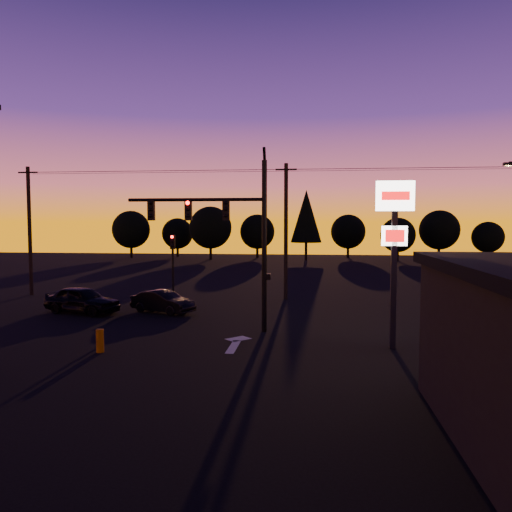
{
  "coord_description": "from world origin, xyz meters",
  "views": [
    {
      "loc": [
        3.66,
        -19.07,
        5.16
      ],
      "look_at": [
        1.0,
        5.0,
        3.5
      ],
      "focal_mm": 35.0,
      "sensor_mm": 36.0,
      "label": 1
    }
  ],
  "objects": [
    {
      "name": "ground",
      "position": [
        0.0,
        0.0,
        0.0
      ],
      "size": [
        120.0,
        120.0,
        0.0
      ],
      "primitive_type": "plane",
      "color": "black",
      "rests_on": "ground"
    },
    {
      "name": "lane_arrow",
      "position": [
        0.5,
        1.67,
        0.01
      ],
      "size": [
        1.2,
        3.1,
        0.01
      ],
      "color": "beige",
      "rests_on": "ground"
    },
    {
      "name": "traffic_signal_mast",
      "position": [
        -0.1,
        3.99,
        4.94
      ],
      "size": [
        6.79,
        0.52,
        8.58
      ],
      "color": "black",
      "rests_on": "ground"
    },
    {
      "name": "secondary_signal",
      "position": [
        -5.0,
        11.49,
        2.86
      ],
      "size": [
        0.3,
        0.31,
        4.35
      ],
      "color": "black",
      "rests_on": "ground"
    },
    {
      "name": "pylon_sign",
      "position": [
        7.0,
        1.5,
        4.91
      ],
      "size": [
        1.5,
        0.28,
        6.8
      ],
      "color": "black",
      "rests_on": "ground"
    },
    {
      "name": "utility_pole_0",
      "position": [
        -16.0,
        14.0,
        4.59
      ],
      "size": [
        1.4,
        0.26,
        9.0
      ],
      "color": "black",
      "rests_on": "ground"
    },
    {
      "name": "utility_pole_1",
      "position": [
        2.0,
        14.0,
        4.59
      ],
      "size": [
        1.4,
        0.26,
        9.0
      ],
      "color": "black",
      "rests_on": "ground"
    },
    {
      "name": "power_wires",
      "position": [
        2.0,
        14.0,
        8.57
      ],
      "size": [
        36.0,
        1.22,
        0.07
      ],
      "color": "black",
      "rests_on": "ground"
    },
    {
      "name": "bollard",
      "position": [
        -4.62,
        -0.42,
        0.46
      ],
      "size": [
        0.31,
        0.31,
        0.92
      ],
      "primitive_type": "cylinder",
      "color": "#A65B00",
      "rests_on": "ground"
    },
    {
      "name": "tree_0",
      "position": [
        -22.0,
        50.0,
        4.06
      ],
      "size": [
        5.36,
        5.36,
        6.74
      ],
      "color": "black",
      "rests_on": "ground"
    },
    {
      "name": "tree_1",
      "position": [
        -16.0,
        53.0,
        3.43
      ],
      "size": [
        4.54,
        4.54,
        5.71
      ],
      "color": "black",
      "rests_on": "ground"
    },
    {
      "name": "tree_2",
      "position": [
        -10.0,
        48.0,
        4.37
      ],
      "size": [
        5.77,
        5.78,
        7.26
      ],
      "color": "black",
      "rests_on": "ground"
    },
    {
      "name": "tree_3",
      "position": [
        -4.0,
        52.0,
        3.75
      ],
      "size": [
        4.95,
        4.95,
        6.22
      ],
      "color": "black",
      "rests_on": "ground"
    },
    {
      "name": "tree_4",
      "position": [
        3.0,
        49.0,
        5.93
      ],
      "size": [
        4.18,
        4.18,
        9.5
      ],
      "color": "black",
      "rests_on": "ground"
    },
    {
      "name": "tree_5",
      "position": [
        9.0,
        54.0,
        3.75
      ],
      "size": [
        4.95,
        4.95,
        6.22
      ],
      "color": "black",
      "rests_on": "ground"
    },
    {
      "name": "tree_6",
      "position": [
        15.0,
        48.0,
        3.43
      ],
      "size": [
        4.54,
        4.54,
        5.71
      ],
      "color": "black",
      "rests_on": "ground"
    },
    {
      "name": "tree_7",
      "position": [
        21.0,
        51.0,
        4.06
      ],
      "size": [
        5.36,
        5.36,
        6.74
      ],
      "color": "black",
      "rests_on": "ground"
    },
    {
      "name": "tree_8",
      "position": [
        27.0,
        50.0,
        3.12
      ],
      "size": [
        4.12,
        4.12,
        5.19
      ],
      "color": "black",
      "rests_on": "ground"
    },
    {
      "name": "car_left",
      "position": [
        -9.21,
        7.66,
        0.76
      ],
      "size": [
        4.77,
        3.0,
        1.51
      ],
      "primitive_type": "imported",
      "rotation": [
        0.0,
        0.0,
        1.28
      ],
      "color": "black",
      "rests_on": "ground"
    },
    {
      "name": "car_mid",
      "position": [
        -4.71,
        8.27,
        0.63
      ],
      "size": [
        4.03,
        2.79,
        1.26
      ],
      "primitive_type": "imported",
      "rotation": [
        0.0,
        0.0,
        1.14
      ],
      "color": "black",
      "rests_on": "ground"
    },
    {
      "name": "suv_parked",
      "position": [
        9.21,
        -3.89,
        0.73
      ],
      "size": [
        2.89,
        5.43,
        1.45
      ],
      "primitive_type": "imported",
      "rotation": [
        0.0,
        0.0,
        0.09
      ],
      "color": "black",
      "rests_on": "ground"
    }
  ]
}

